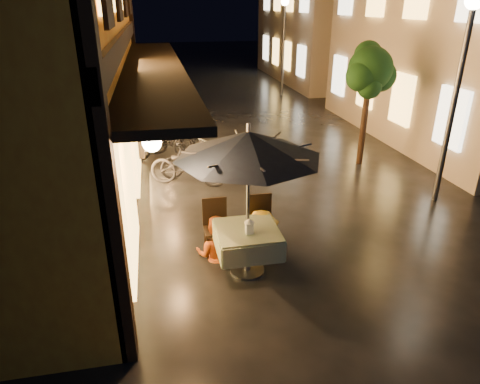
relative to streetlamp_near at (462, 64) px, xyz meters
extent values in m
plane|color=black|center=(-3.00, -2.00, -2.92)|extent=(90.00, 90.00, 0.00)
cube|color=#BF661E|center=(-8.75, 2.00, 0.58)|extent=(4.50, 11.00, 7.00)
cube|color=black|center=(-6.47, 2.00, 0.38)|extent=(0.12, 11.00, 0.35)
cube|color=black|center=(-5.90, 2.00, -0.17)|extent=(1.20, 10.50, 0.12)
cube|color=#FFBD52|center=(-6.44, -1.50, -1.52)|extent=(0.10, 2.20, 2.40)
cube|color=#FFBD52|center=(-6.44, 2.00, -1.52)|extent=(0.10, 2.20, 2.40)
cube|color=#FFBD52|center=(-6.44, 5.50, -1.52)|extent=(0.10, 2.20, 2.40)
cube|color=#FFBD52|center=(0.95, 1.20, -1.42)|extent=(0.10, 1.00, 1.40)
cube|color=#FFBD52|center=(0.95, 3.40, -1.42)|extent=(0.10, 1.00, 1.40)
cube|color=#FFBD52|center=(0.95, 5.60, -1.42)|extent=(0.10, 1.00, 1.40)
cube|color=#FFBD52|center=(0.95, 7.80, -1.42)|extent=(0.10, 1.00, 1.40)
cube|color=tan|center=(4.50, 16.00, 0.58)|extent=(7.00, 10.00, 7.00)
cube|color=#FFBD52|center=(0.95, 12.20, -1.42)|extent=(0.10, 1.00, 1.40)
cube|color=#FFBD52|center=(0.95, 14.40, -1.42)|extent=(0.10, 1.00, 1.40)
cube|color=#FFBD52|center=(0.95, 16.60, -1.42)|extent=(0.10, 1.00, 1.40)
cube|color=#FFBD52|center=(0.95, 18.80, -1.42)|extent=(0.10, 1.00, 1.40)
cylinder|color=black|center=(-0.60, 2.50, -1.82)|extent=(0.16, 0.16, 2.20)
sphere|color=black|center=(-0.60, 2.50, -0.42)|extent=(1.10, 1.10, 1.10)
sphere|color=black|center=(-0.25, 2.60, -0.62)|extent=(0.80, 0.80, 0.80)
sphere|color=black|center=(-0.90, 2.35, -0.57)|extent=(0.76, 0.76, 0.76)
sphere|color=black|center=(-0.55, 2.80, -0.12)|extent=(0.70, 0.70, 0.70)
sphere|color=black|center=(-0.70, 2.25, -0.82)|extent=(0.60, 0.60, 0.60)
cylinder|color=#59595E|center=(0.00, 0.00, -0.92)|extent=(0.12, 0.12, 4.00)
sphere|color=beige|center=(0.00, 0.00, 1.13)|extent=(0.36, 0.36, 0.36)
cylinder|color=#59595E|center=(0.00, 12.00, -0.92)|extent=(0.12, 0.12, 4.00)
sphere|color=beige|center=(0.00, 12.00, 1.13)|extent=(0.36, 0.36, 0.36)
cylinder|color=#59595E|center=(-4.67, -1.89, -2.56)|extent=(0.10, 0.10, 0.72)
cylinder|color=#59595E|center=(-4.67, -1.89, -2.90)|extent=(0.56, 0.56, 0.04)
cube|color=#325730|center=(-4.67, -1.89, -2.17)|extent=(0.95, 0.95, 0.06)
cube|color=#325730|center=(-4.19, -1.89, -2.33)|extent=(0.04, 0.95, 0.33)
cube|color=#325730|center=(-5.14, -1.89, -2.33)|extent=(0.04, 0.95, 0.33)
cube|color=#325730|center=(-4.67, -1.42, -2.33)|extent=(0.95, 0.04, 0.33)
cube|color=#325730|center=(-4.67, -2.37, -2.33)|extent=(0.95, 0.04, 0.33)
cylinder|color=#59595E|center=(-4.67, -1.89, -1.77)|extent=(0.05, 0.05, 2.30)
cone|color=black|center=(-4.67, -1.89, -0.77)|extent=(2.18, 2.18, 0.39)
cylinder|color=#59595E|center=(-4.67, -1.89, -0.52)|extent=(0.06, 0.06, 0.12)
cube|color=black|center=(-5.07, -1.24, -2.47)|extent=(0.42, 0.42, 0.05)
cube|color=black|center=(-5.07, -1.05, -2.22)|extent=(0.42, 0.04, 0.55)
cylinder|color=black|center=(-5.25, -1.42, -2.70)|extent=(0.04, 0.04, 0.43)
cylinder|color=black|center=(-4.89, -1.42, -2.70)|extent=(0.04, 0.04, 0.43)
cylinder|color=black|center=(-5.25, -1.06, -2.70)|extent=(0.04, 0.04, 0.43)
cylinder|color=black|center=(-4.89, -1.06, -2.70)|extent=(0.04, 0.04, 0.43)
cube|color=black|center=(-4.27, -1.24, -2.47)|extent=(0.42, 0.42, 0.05)
cube|color=black|center=(-4.27, -1.05, -2.22)|extent=(0.42, 0.04, 0.55)
cylinder|color=black|center=(-4.45, -1.42, -2.70)|extent=(0.04, 0.04, 0.43)
cylinder|color=black|center=(-4.09, -1.42, -2.70)|extent=(0.04, 0.04, 0.43)
cylinder|color=black|center=(-4.45, -1.06, -2.70)|extent=(0.04, 0.04, 0.43)
cylinder|color=black|center=(-4.09, -1.06, -2.70)|extent=(0.04, 0.04, 0.43)
cube|color=white|center=(-4.67, -2.02, -2.05)|extent=(0.11, 0.11, 0.18)
cube|color=#FFD88C|center=(-4.67, -2.02, -2.06)|extent=(0.07, 0.07, 0.12)
cone|color=white|center=(-4.67, -2.02, -1.92)|extent=(0.16, 0.16, 0.07)
imported|color=#B84813|center=(-5.10, -1.32, -2.18)|extent=(0.85, 0.76, 1.47)
imported|color=yellow|center=(-4.32, -1.39, -2.14)|extent=(1.11, 0.78, 1.56)
imported|color=black|center=(-5.27, 1.93, -2.43)|extent=(1.96, 1.27, 0.97)
imported|color=black|center=(-5.17, 2.43, -2.46)|extent=(1.57, 0.68, 0.91)
imported|color=black|center=(-5.83, 3.92, -2.42)|extent=(1.94, 0.83, 0.99)
imported|color=black|center=(-5.49, 4.19, -2.41)|extent=(1.73, 1.06, 1.01)
imported|color=black|center=(-5.78, 6.04, -2.47)|extent=(1.80, 0.91, 0.90)
imported|color=black|center=(-5.38, 6.23, -2.46)|extent=(1.56, 0.99, 0.91)
camera|label=1|loc=(-5.93, -7.59, 1.08)|focal=32.00mm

